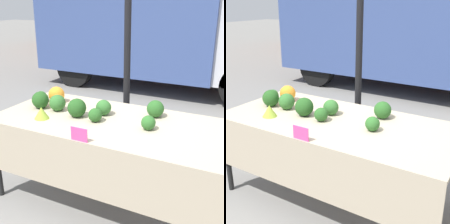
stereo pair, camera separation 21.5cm
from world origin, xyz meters
TOP-DOWN VIEW (x-y plane):
  - ground_plane at (0.00, 0.00)m, footprint 40.00×40.00m
  - tent_pole at (-0.17, 0.69)m, footprint 0.07×0.07m
  - parked_truck at (-1.05, 4.20)m, footprint 4.99×2.25m
  - market_table at (0.00, -0.07)m, footprint 2.09×0.98m
  - orange_cauliflower at (-0.74, 0.20)m, footprint 0.16×0.16m
  - romanesco_head at (-0.58, -0.23)m, footprint 0.13×0.13m
  - broccoli_head_0 at (-0.12, -0.08)m, footprint 0.12×0.12m
  - broccoli_head_1 at (-0.88, 0.14)m, footprint 0.11×0.11m
  - broccoli_head_2 at (-0.32, -0.05)m, footprint 0.17×0.17m
  - broccoli_head_3 at (-0.58, 0.00)m, footprint 0.15×0.15m
  - broccoli_head_4 at (0.35, -0.04)m, footprint 0.12×0.12m
  - broccoli_head_5 at (-0.13, 0.09)m, footprint 0.14×0.14m
  - broccoli_head_6 at (0.30, 0.26)m, footprint 0.15×0.15m
  - broccoli_head_7 at (-0.77, -0.01)m, footprint 0.16×0.16m
  - price_sign at (-0.03, -0.48)m, footprint 0.14×0.01m

SIDE VIEW (x-z plane):
  - ground_plane at x=0.00m, z-range 0.00..0.00m
  - market_table at x=0.00m, z-range 0.31..1.11m
  - romanesco_head at x=-0.58m, z-range 0.80..0.90m
  - price_sign at x=-0.03m, z-range 0.80..0.91m
  - broccoli_head_1 at x=-0.88m, z-range 0.80..0.91m
  - broccoli_head_4 at x=0.35m, z-range 0.80..0.92m
  - broccoli_head_0 at x=-0.12m, z-range 0.80..0.92m
  - broccoli_head_5 at x=-0.13m, z-range 0.80..0.94m
  - broccoli_head_6 at x=0.30m, z-range 0.80..0.95m
  - broccoli_head_3 at x=-0.58m, z-range 0.80..0.95m
  - orange_cauliflower at x=-0.74m, z-range 0.80..0.96m
  - broccoli_head_7 at x=-0.77m, z-range 0.80..0.96m
  - broccoli_head_2 at x=-0.32m, z-range 0.80..0.97m
  - tent_pole at x=-0.17m, z-range 0.00..2.48m
  - parked_truck at x=-1.05m, z-range 0.10..2.63m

